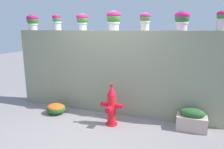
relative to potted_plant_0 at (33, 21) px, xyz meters
The scene contains 12 objects.
ground_plane 3.30m from the potted_plant_0, 30.98° to the right, with size 24.00×24.00×0.00m, color gray.
stone_wall 2.46m from the potted_plant_0, ahead, with size 4.81×0.30×1.91m, color gray.
potted_plant_0 is the anchor object (origin of this frame).
potted_plant_1 0.72m from the potted_plant_0, ahead, with size 0.22×0.22×0.38m.
potted_plant_2 1.41m from the potted_plant_0, ahead, with size 0.28×0.28×0.39m.
potted_plant_3 2.20m from the potted_plant_0, ahead, with size 0.32×0.32×0.43m.
potted_plant_4 2.89m from the potted_plant_0, ahead, with size 0.23×0.23×0.36m.
potted_plant_5 3.62m from the potted_plant_0, ahead, with size 0.29×0.29×0.38m.
potted_plant_6 4.33m from the potted_plant_0, ahead, with size 0.21×0.21×0.37m.
fire_hydrant 3.04m from the potted_plant_0, 16.43° to the right, with size 0.47×0.37×0.87m.
flower_bush_left 2.31m from the potted_plant_0, 31.32° to the right, with size 0.46×0.41×0.24m.
planter_box 4.41m from the potted_plant_0, ahead, with size 0.57×0.32×0.44m.
Camera 1 is at (1.59, -3.17, 1.95)m, focal length 33.45 mm.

